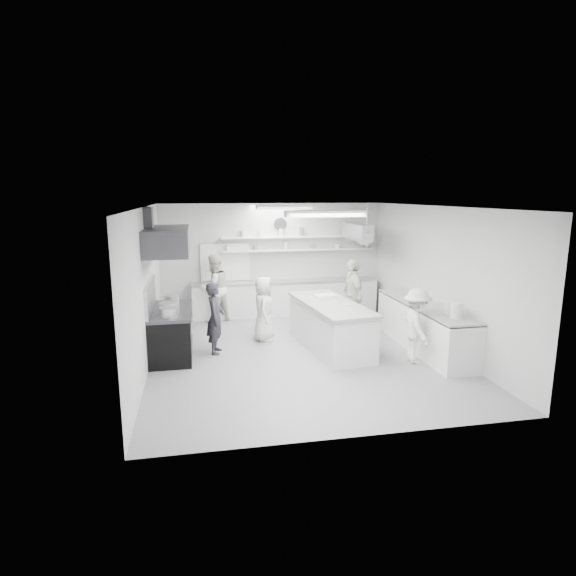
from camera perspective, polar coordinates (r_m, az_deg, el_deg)
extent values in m
cube|color=gray|center=(9.87, 1.47, -7.94)|extent=(6.00, 7.00, 0.02)
cube|color=white|center=(9.32, 1.56, 9.87)|extent=(6.00, 7.00, 0.02)
cube|color=#BDBDBD|center=(12.87, -1.86, 3.54)|extent=(6.00, 0.04, 3.00)
cube|color=#BDBDBD|center=(6.20, 8.54, -5.19)|extent=(6.00, 0.04, 3.00)
cube|color=#BDBDBD|center=(9.31, -16.82, 0.03)|extent=(0.04, 7.00, 3.00)
cube|color=#BDBDBD|center=(10.53, 17.67, 1.25)|extent=(0.04, 7.00, 3.00)
cube|color=black|center=(9.91, -13.94, -5.40)|extent=(0.80, 1.80, 0.90)
cube|color=#39393E|center=(9.55, -14.48, 5.59)|extent=(0.85, 2.00, 0.50)
cube|color=silver|center=(12.82, -0.29, -1.22)|extent=(5.00, 0.60, 0.92)
cube|color=silver|center=(12.84, 1.33, 4.65)|extent=(4.20, 0.26, 0.04)
cube|color=silver|center=(12.81, 1.33, 6.20)|extent=(4.20, 0.26, 0.04)
cube|color=black|center=(12.72, -7.64, 3.12)|extent=(1.30, 0.04, 1.00)
cylinder|color=white|center=(12.77, -0.96, 7.76)|extent=(0.32, 0.05, 0.32)
cube|color=silver|center=(10.42, 16.15, -4.58)|extent=(0.74, 3.30, 0.94)
cube|color=#B7B7BA|center=(12.21, 8.33, 6.78)|extent=(0.30, 1.60, 0.40)
cube|color=silver|center=(7.57, 4.55, 8.97)|extent=(1.30, 0.25, 0.10)
cube|color=silver|center=(11.08, -0.48, 9.75)|extent=(1.30, 0.25, 0.10)
cube|color=silver|center=(10.09, 5.15, -4.67)|extent=(1.26, 2.66, 0.94)
cylinder|color=#B7B7BA|center=(9.50, -14.18, -2.47)|extent=(0.38, 0.38, 0.25)
imported|color=#26242B|center=(9.79, -8.80, -3.63)|extent=(0.44, 0.59, 1.48)
imported|color=silver|center=(12.15, -8.96, -0.04)|extent=(1.08, 1.03, 1.76)
imported|color=silver|center=(10.54, -2.96, -2.53)|extent=(0.58, 0.78, 1.45)
imported|color=silver|center=(11.33, 7.81, -0.89)|extent=(0.45, 1.03, 1.73)
imported|color=silver|center=(9.47, 15.30, -4.45)|extent=(0.65, 1.01, 1.47)
imported|color=#B7B7BA|center=(10.67, 4.53, -1.00)|extent=(0.30, 0.30, 0.06)
imported|color=silver|center=(9.79, 6.88, -2.16)|extent=(0.22, 0.22, 0.07)
imported|color=silver|center=(9.70, 18.88, -2.89)|extent=(0.23, 0.23, 0.05)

